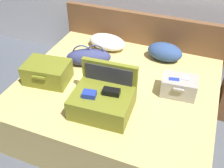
% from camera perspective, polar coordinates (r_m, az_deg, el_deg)
% --- Properties ---
extents(ground_plane, '(12.00, 12.00, 0.00)m').
position_cam_1_polar(ground_plane, '(2.92, -1.96, -13.16)').
color(ground_plane, '#4C515B').
extents(bed, '(2.08, 1.79, 0.55)m').
position_cam_1_polar(bed, '(2.97, 0.95, -4.18)').
color(bed, tan).
rests_on(bed, ground).
extents(headboard, '(2.12, 0.08, 0.97)m').
position_cam_1_polar(headboard, '(3.56, 6.33, 7.89)').
color(headboard, brown).
rests_on(headboard, ground).
extents(hard_case_large, '(0.56, 0.49, 0.41)m').
position_cam_1_polar(hard_case_large, '(2.41, -2.01, -3.34)').
color(hard_case_large, olive).
rests_on(hard_case_large, bed).
extents(hard_case_medium, '(0.50, 0.38, 0.22)m').
position_cam_1_polar(hard_case_medium, '(2.86, -13.93, 2.54)').
color(hard_case_medium, olive).
rests_on(hard_case_medium, bed).
extents(hard_case_small, '(0.36, 0.27, 0.20)m').
position_cam_1_polar(hard_case_small, '(2.69, 14.41, -0.45)').
color(hard_case_small, gray).
rests_on(hard_case_small, bed).
extents(duffel_bag, '(0.55, 0.39, 0.26)m').
position_cam_1_polar(duffel_bag, '(3.04, -5.09, 5.90)').
color(duffel_bag, navy).
rests_on(duffel_bag, bed).
extents(pillow_near_headboard, '(0.44, 0.30, 0.21)m').
position_cam_1_polar(pillow_near_headboard, '(3.18, 11.46, 6.88)').
color(pillow_near_headboard, navy).
rests_on(pillow_near_headboard, bed).
extents(pillow_center_head, '(0.53, 0.36, 0.17)m').
position_cam_1_polar(pillow_center_head, '(3.36, -1.06, 9.17)').
color(pillow_center_head, white).
rests_on(pillow_center_head, bed).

